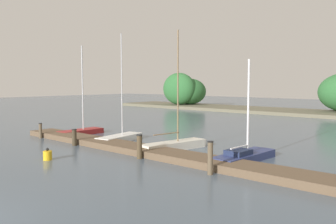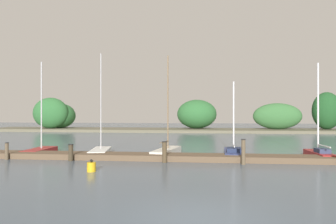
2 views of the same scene
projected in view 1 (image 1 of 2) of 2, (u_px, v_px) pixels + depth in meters
dock_pier at (185, 158)px, 17.49m from camera, size 27.78×1.80×0.35m
sailboat_0 at (82, 130)px, 26.50m from camera, size 1.30×3.71×6.59m
sailboat_1 at (121, 137)px, 23.56m from camera, size 1.74×3.96×7.09m
sailboat_2 at (176, 144)px, 20.54m from camera, size 1.72×4.52×6.88m
sailboat_3 at (245, 155)px, 17.60m from camera, size 1.44×4.42×5.03m
mooring_piling_0 at (41, 131)px, 24.59m from camera, size 0.24×0.24×1.06m
mooring_piling_1 at (74, 137)px, 21.78m from camera, size 0.31×0.31×1.02m
mooring_piling_2 at (139, 147)px, 18.03m from camera, size 0.31×0.31×1.24m
mooring_piling_3 at (210, 158)px, 14.88m from camera, size 0.26×0.26×1.44m
channel_buoy_0 at (48, 155)px, 17.75m from camera, size 0.43×0.43×0.61m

